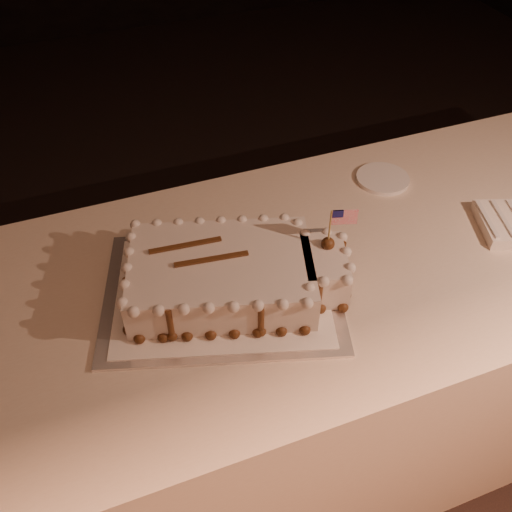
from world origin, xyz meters
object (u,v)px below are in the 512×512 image
object	(u,v)px
banquet_table	(275,367)
cake_board	(222,292)
side_plate	(383,179)
sheet_cake	(234,274)

from	to	relation	value
banquet_table	cake_board	size ratio (longest dim) A/B	4.63
side_plate	sheet_cake	bearing A→B (deg)	-154.29
cake_board	banquet_table	bearing A→B (deg)	23.33
sheet_cake	side_plate	distance (m)	0.58
cake_board	sheet_cake	distance (m)	0.06
cake_board	side_plate	world-z (taller)	side_plate
cake_board	side_plate	distance (m)	0.60
cake_board	sheet_cake	xyz separation A→B (m)	(0.03, -0.01, 0.05)
cake_board	side_plate	size ratio (longest dim) A/B	3.58
cake_board	side_plate	xyz separation A→B (m)	(0.55, 0.24, 0.00)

